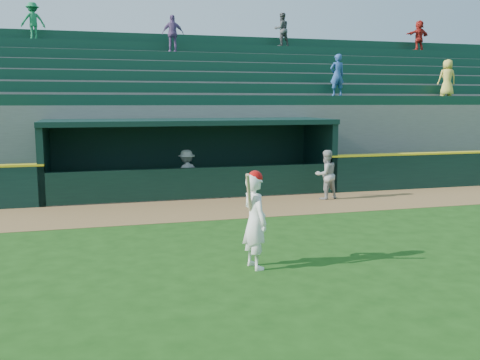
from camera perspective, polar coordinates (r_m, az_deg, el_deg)
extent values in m
plane|color=#1A4611|center=(10.68, 2.32, -8.12)|extent=(120.00, 120.00, 0.00)
cube|color=olive|center=(15.28, -3.31, -3.09)|extent=(40.00, 3.00, 0.01)
imported|color=#A3A49E|center=(16.90, 9.15, 0.56)|extent=(0.85, 0.72, 1.55)
imported|color=#9D9D98|center=(17.28, -5.69, 0.73)|extent=(1.06, 0.74, 1.51)
cube|color=slate|center=(17.98, -5.20, -1.33)|extent=(9.00, 2.60, 0.04)
cube|color=black|center=(17.61, -20.15, 1.70)|extent=(0.20, 2.60, 2.30)
cube|color=black|center=(19.18, 8.41, 2.62)|extent=(0.20, 2.60, 2.30)
cube|color=black|center=(19.10, -5.95, 2.64)|extent=(9.40, 0.20, 2.30)
cube|color=black|center=(17.74, -5.30, 6.20)|extent=(9.40, 2.80, 0.16)
cube|color=black|center=(16.72, -4.47, -0.39)|extent=(9.00, 0.16, 1.00)
cube|color=brown|center=(18.72, -5.65, -0.24)|extent=(8.40, 0.45, 0.10)
cube|color=slate|center=(19.59, -6.22, 3.67)|extent=(34.00, 0.85, 2.91)
cube|color=#0F3828|center=(19.41, -6.24, 8.46)|extent=(34.00, 0.60, 0.36)
cube|color=slate|center=(20.41, -6.62, 4.48)|extent=(34.00, 0.85, 3.36)
cube|color=#0F3828|center=(20.25, -6.65, 9.72)|extent=(34.00, 0.60, 0.36)
cube|color=slate|center=(21.24, -6.98, 5.23)|extent=(34.00, 0.85, 3.81)
cube|color=#0F3828|center=(21.11, -7.04, 10.88)|extent=(34.00, 0.60, 0.36)
cube|color=slate|center=(22.07, -7.33, 5.92)|extent=(34.00, 0.85, 4.26)
cube|color=#0F3828|center=(21.97, -7.39, 11.94)|extent=(34.00, 0.60, 0.36)
cube|color=slate|center=(22.90, -7.64, 6.57)|extent=(34.00, 0.85, 4.71)
cube|color=#0F3828|center=(22.85, -7.73, 12.92)|extent=(34.00, 0.60, 0.36)
cube|color=slate|center=(23.74, -7.94, 7.16)|extent=(34.00, 0.85, 5.16)
cube|color=#0F3828|center=(23.73, -8.04, 13.83)|extent=(34.00, 0.60, 0.36)
cube|color=slate|center=(24.58, -8.21, 7.72)|extent=(34.00, 0.85, 5.61)
cube|color=#0F3828|center=(24.61, -8.33, 14.68)|extent=(34.00, 0.60, 0.36)
cube|color=slate|center=(25.15, -8.38, 7.72)|extent=(34.50, 0.30, 5.61)
imported|color=red|center=(28.29, 18.54, 14.41)|extent=(1.39, 0.66, 1.44)
imported|color=#274D91|center=(21.29, 10.32, 10.97)|extent=(0.58, 0.39, 1.58)
imported|color=#4B4B4B|center=(25.11, 4.46, 15.69)|extent=(0.79, 0.66, 1.48)
imported|color=#1B7A47|center=(23.74, -21.21, 15.55)|extent=(1.02, 0.73, 1.44)
imported|color=#D7C24C|center=(23.84, 21.22, 10.13)|extent=(0.80, 0.60, 1.48)
imported|color=#76518C|center=(23.00, -7.17, 15.24)|extent=(0.91, 0.44, 1.51)
imported|color=white|center=(9.74, 1.61, -4.43)|extent=(0.54, 0.71, 1.74)
sphere|color=#BB0C0A|center=(9.60, 1.62, 0.23)|extent=(0.27, 0.27, 0.27)
cylinder|color=tan|center=(9.38, 0.96, -1.39)|extent=(0.26, 0.49, 0.76)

